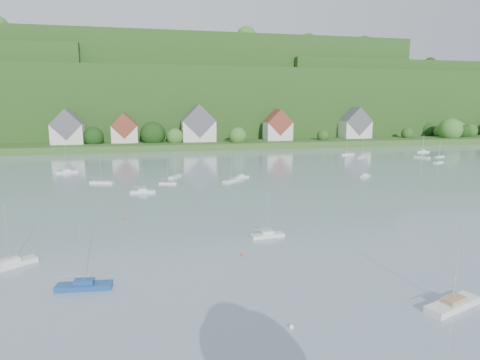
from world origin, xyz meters
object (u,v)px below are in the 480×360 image
object	(u,v)px
near_sailboat_6	(10,264)
near_sailboat_2	(453,304)
near_sailboat_3	(267,235)
near_sailboat_1	(84,285)

from	to	relation	value
near_sailboat_6	near_sailboat_2	bearing A→B (deg)	-61.68
near_sailboat_6	near_sailboat_3	bearing A→B (deg)	-30.25
near_sailboat_1	near_sailboat_2	bearing A→B (deg)	-13.54
near_sailboat_3	near_sailboat_2	bearing A→B (deg)	-72.22
near_sailboat_1	near_sailboat_6	xyz separation A→B (m)	(-10.29, 8.80, 0.01)
near_sailboat_2	near_sailboat_3	xyz separation A→B (m)	(-12.29, 26.27, -0.06)
near_sailboat_1	near_sailboat_6	size ratio (longest dim) A/B	0.96
near_sailboat_3	near_sailboat_6	bearing A→B (deg)	179.83
near_sailboat_1	near_sailboat_2	distance (m)	40.09
near_sailboat_3	near_sailboat_6	distance (m)	36.21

